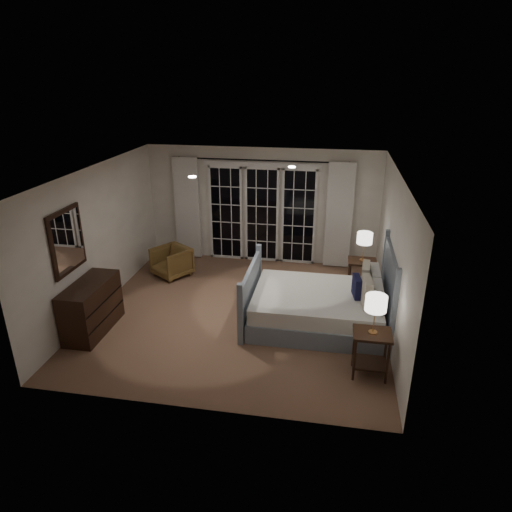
% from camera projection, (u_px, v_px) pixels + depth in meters
% --- Properties ---
extents(floor, '(5.00, 5.00, 0.00)m').
position_uv_depth(floor, '(239.00, 313.00, 8.05)').
color(floor, brown).
rests_on(floor, ground).
extents(ceiling, '(5.00, 5.00, 0.00)m').
position_uv_depth(ceiling, '(237.00, 172.00, 7.11)').
color(ceiling, white).
rests_on(ceiling, wall_back).
extents(wall_left, '(0.02, 5.00, 2.50)m').
position_uv_depth(wall_left, '(99.00, 238.00, 7.98)').
color(wall_left, white).
rests_on(wall_left, floor).
extents(wall_right, '(0.02, 5.00, 2.50)m').
position_uv_depth(wall_right, '(393.00, 257.00, 7.18)').
color(wall_right, white).
rests_on(wall_right, floor).
extents(wall_back, '(5.00, 0.02, 2.50)m').
position_uv_depth(wall_back, '(262.00, 206.00, 9.86)').
color(wall_back, white).
rests_on(wall_back, floor).
extents(wall_front, '(5.00, 0.02, 2.50)m').
position_uv_depth(wall_front, '(194.00, 323.00, 5.30)').
color(wall_front, white).
rests_on(wall_front, floor).
extents(french_doors, '(2.50, 0.04, 2.20)m').
position_uv_depth(french_doors, '(262.00, 214.00, 9.88)').
color(french_doors, black).
rests_on(french_doors, wall_back).
extents(curtain_rod, '(3.50, 0.03, 0.03)m').
position_uv_depth(curtain_rod, '(262.00, 160.00, 9.39)').
color(curtain_rod, black).
rests_on(curtain_rod, wall_back).
extents(curtain_left, '(0.55, 0.10, 2.25)m').
position_uv_depth(curtain_left, '(187.00, 208.00, 10.05)').
color(curtain_left, silver).
rests_on(curtain_left, curtain_rod).
extents(curtain_right, '(0.55, 0.10, 2.25)m').
position_uv_depth(curtain_right, '(339.00, 216.00, 9.53)').
color(curtain_right, silver).
rests_on(curtain_right, curtain_rod).
extents(downlight_a, '(0.12, 0.12, 0.01)m').
position_uv_depth(downlight_a, '(292.00, 167.00, 7.53)').
color(downlight_a, white).
rests_on(downlight_a, ceiling).
extents(downlight_b, '(0.12, 0.12, 0.01)m').
position_uv_depth(downlight_b, '(192.00, 177.00, 6.84)').
color(downlight_b, white).
rests_on(downlight_b, ceiling).
extents(bed, '(2.31, 1.66, 1.35)m').
position_uv_depth(bed, '(320.00, 306.00, 7.59)').
color(bed, slate).
rests_on(bed, floor).
extents(nightstand_left, '(0.52, 0.42, 0.68)m').
position_uv_depth(nightstand_left, '(371.00, 347.00, 6.26)').
color(nightstand_left, black).
rests_on(nightstand_left, floor).
extents(nightstand_right, '(0.52, 0.42, 0.68)m').
position_uv_depth(nightstand_right, '(361.00, 272.00, 8.59)').
color(nightstand_right, black).
rests_on(nightstand_right, floor).
extents(lamp_left, '(0.29, 0.29, 0.56)m').
position_uv_depth(lamp_left, '(376.00, 304.00, 6.01)').
color(lamp_left, tan).
rests_on(lamp_left, nightstand_left).
extents(lamp_right, '(0.28, 0.28, 0.55)m').
position_uv_depth(lamp_right, '(365.00, 239.00, 8.34)').
color(lamp_right, tan).
rests_on(lamp_right, nightstand_right).
extents(armchair, '(0.93, 0.93, 0.62)m').
position_uv_depth(armchair, '(172.00, 262.00, 9.40)').
color(armchair, brown).
rests_on(armchair, floor).
extents(dresser, '(0.51, 1.20, 0.85)m').
position_uv_depth(dresser, '(92.00, 307.00, 7.36)').
color(dresser, black).
rests_on(dresser, floor).
extents(mirror, '(0.05, 0.85, 1.00)m').
position_uv_depth(mirror, '(67.00, 241.00, 6.97)').
color(mirror, black).
rests_on(mirror, wall_left).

